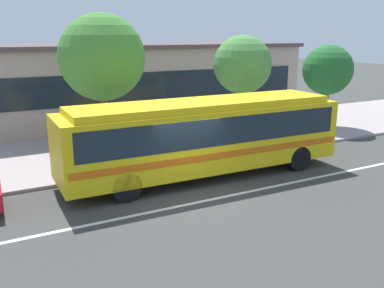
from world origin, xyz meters
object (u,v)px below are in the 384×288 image
object	(u,v)px
pedestrian_waiting_near_sign	(182,133)
bus_stop_sign	(245,115)
pedestrian_standing_by_tree	(87,151)
street_tree_near_stop	(102,58)
street_tree_far_end	(328,70)
pedestrian_walking_along_curb	(278,123)
street_tree_mid_block	(243,65)
transit_bus	(204,133)

from	to	relation	value
pedestrian_waiting_near_sign	bus_stop_sign	bearing A→B (deg)	-17.08
pedestrian_waiting_near_sign	pedestrian_standing_by_tree	distance (m)	4.49
street_tree_near_stop	street_tree_far_end	bearing A→B (deg)	-2.37
street_tree_near_stop	street_tree_far_end	world-z (taller)	street_tree_near_stop
pedestrian_walking_along_curb	street_tree_mid_block	world-z (taller)	street_tree_mid_block
transit_bus	street_tree_far_end	size ratio (longest dim) A/B	2.36
pedestrian_waiting_near_sign	street_tree_near_stop	world-z (taller)	street_tree_near_stop
street_tree_mid_block	street_tree_near_stop	bearing A→B (deg)	178.57
pedestrian_walking_along_curb	pedestrian_standing_by_tree	distance (m)	9.37
bus_stop_sign	transit_bus	bearing A→B (deg)	-149.76
pedestrian_standing_by_tree	street_tree_near_stop	size ratio (longest dim) A/B	0.27
pedestrian_walking_along_curb	street_tree_far_end	xyz separation A→B (m)	(4.98, 1.95, 2.19)
pedestrian_walking_along_curb	street_tree_far_end	size ratio (longest dim) A/B	0.37
pedestrian_waiting_near_sign	street_tree_far_end	size ratio (longest dim) A/B	0.36
transit_bus	street_tree_mid_block	size ratio (longest dim) A/B	2.12
pedestrian_standing_by_tree	pedestrian_walking_along_curb	bearing A→B (deg)	2.32
pedestrian_waiting_near_sign	street_tree_near_stop	distance (m)	4.70
street_tree_near_stop	street_tree_mid_block	bearing A→B (deg)	-1.43
transit_bus	pedestrian_standing_by_tree	world-z (taller)	transit_bus
bus_stop_sign	street_tree_far_end	distance (m)	7.72
pedestrian_standing_by_tree	street_tree_near_stop	distance (m)	4.62
pedestrian_walking_along_curb	street_tree_far_end	world-z (taller)	street_tree_far_end
street_tree_mid_block	street_tree_far_end	size ratio (longest dim) A/B	1.11
bus_stop_sign	street_tree_mid_block	world-z (taller)	street_tree_mid_block
transit_bus	pedestrian_walking_along_curb	size ratio (longest dim) A/B	6.37
street_tree_near_stop	transit_bus	bearing A→B (deg)	-62.71
pedestrian_waiting_near_sign	pedestrian_standing_by_tree	xyz separation A→B (m)	(-4.40, -0.87, -0.02)
street_tree_far_end	pedestrian_standing_by_tree	bearing A→B (deg)	-170.76
street_tree_near_stop	bus_stop_sign	bearing A→B (deg)	-27.15
transit_bus	pedestrian_walking_along_curb	world-z (taller)	transit_bus
pedestrian_standing_by_tree	bus_stop_sign	xyz separation A→B (m)	(7.14, 0.03, 0.71)
pedestrian_walking_along_curb	pedestrian_standing_by_tree	bearing A→B (deg)	-177.68
transit_bus	bus_stop_sign	distance (m)	3.62
transit_bus	pedestrian_standing_by_tree	distance (m)	4.44
pedestrian_standing_by_tree	street_tree_mid_block	world-z (taller)	street_tree_mid_block
bus_stop_sign	pedestrian_standing_by_tree	bearing A→B (deg)	-179.78
pedestrian_walking_along_curb	street_tree_mid_block	bearing A→B (deg)	104.03
bus_stop_sign	street_tree_near_stop	size ratio (longest dim) A/B	0.43
pedestrian_walking_along_curb	bus_stop_sign	size ratio (longest dim) A/B	0.66
street_tree_near_stop	pedestrian_standing_by_tree	bearing A→B (deg)	-119.42
pedestrian_walking_along_curb	pedestrian_standing_by_tree	size ratio (longest dim) A/B	1.05
pedestrian_walking_along_curb	street_tree_near_stop	distance (m)	8.74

